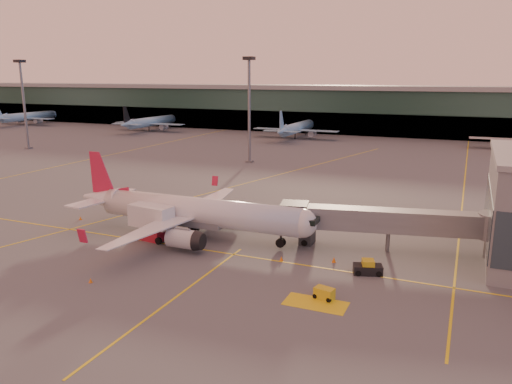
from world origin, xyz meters
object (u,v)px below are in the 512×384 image
at_px(pushback_tug, 368,268).
at_px(catering_truck, 152,220).
at_px(gpu_cart, 324,293).
at_px(main_airplane, 191,212).

bearing_deg(pushback_tug, catering_truck, 160.87).
bearing_deg(gpu_cart, main_airplane, 164.99).
height_order(main_airplane, pushback_tug, main_airplane).
xyz_separation_m(main_airplane, gpu_cart, (21.59, -11.67, -2.92)).
xyz_separation_m(main_airplane, pushback_tug, (24.28, -3.70, -2.82)).
relative_size(main_airplane, pushback_tug, 10.19).
bearing_deg(catering_truck, main_airplane, 42.16).
distance_m(catering_truck, pushback_tug, 28.62).
bearing_deg(main_airplane, gpu_cart, -28.99).
bearing_deg(gpu_cart, catering_truck, 174.90).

